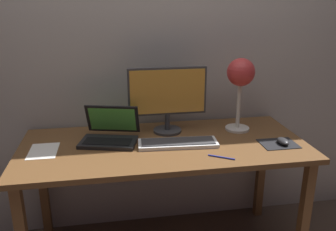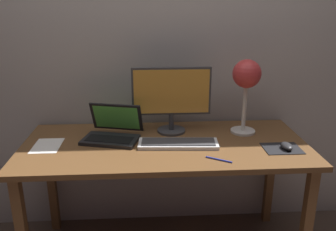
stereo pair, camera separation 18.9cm
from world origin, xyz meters
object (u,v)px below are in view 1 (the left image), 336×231
at_px(laptop, 110,131).
at_px(keyboard_main, 178,143).
at_px(desk_lamp, 241,77).
at_px(pen, 221,157).
at_px(mouse, 283,141).
at_px(monitor, 167,95).

bearing_deg(laptop, keyboard_main, -20.32).
relative_size(laptop, desk_lamp, 0.81).
distance_m(keyboard_main, pen, 0.27).
bearing_deg(desk_lamp, mouse, -57.76).
bearing_deg(keyboard_main, mouse, -8.91).
bearing_deg(desk_lamp, pen, -120.53).
xyz_separation_m(keyboard_main, pen, (0.19, -0.20, -0.01)).
height_order(laptop, pen, laptop).
xyz_separation_m(monitor, mouse, (0.60, -0.30, -0.21)).
distance_m(desk_lamp, pen, 0.55).
bearing_deg(laptop, mouse, -13.48).
height_order(laptop, mouse, laptop).
bearing_deg(monitor, desk_lamp, -4.84).
relative_size(laptop, pen, 2.58).
bearing_deg(laptop, desk_lamp, 3.03).
height_order(mouse, pen, mouse).
relative_size(laptop, mouse, 3.77).
height_order(monitor, laptop, monitor).
bearing_deg(pen, monitor, 117.03).
bearing_deg(mouse, pen, -164.39).
distance_m(monitor, mouse, 0.71).
bearing_deg(keyboard_main, pen, -46.84).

